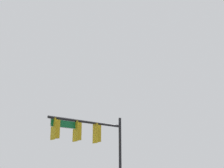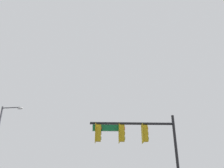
# 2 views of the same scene
# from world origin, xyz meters

# --- Properties ---
(signal_pole_near) EXTENTS (5.79, 1.28, 5.54)m
(signal_pole_near) POSITION_xyz_m (-5.59, -6.60, 4.09)
(signal_pole_near) COLOR black
(signal_pole_near) RESTS_ON ground_plane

